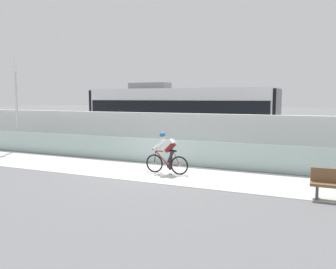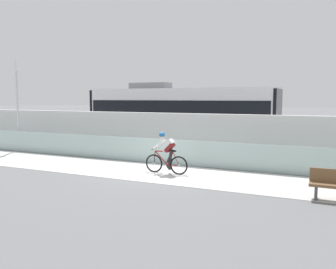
{
  "view_description": "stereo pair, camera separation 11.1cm",
  "coord_description": "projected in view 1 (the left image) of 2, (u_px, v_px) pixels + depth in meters",
  "views": [
    {
      "loc": [
        6.13,
        -12.06,
        2.92
      ],
      "look_at": [
        -0.27,
        2.35,
        1.25
      ],
      "focal_mm": 37.27,
      "sensor_mm": 36.0,
      "label": 1
    },
    {
      "loc": [
        6.23,
        -12.01,
        2.92
      ],
      "look_at": [
        -0.27,
        2.35,
        1.25
      ],
      "focal_mm": 37.27,
      "sensor_mm": 36.0,
      "label": 2
    }
  ],
  "objects": [
    {
      "name": "tram_rail_near",
      "position": [
        200.0,
        150.0,
        19.32
      ],
      "size": [
        32.0,
        0.08,
        0.01
      ],
      "primitive_type": "cube",
      "color": "#595654",
      "rests_on": "ground"
    },
    {
      "name": "lamp_post_antenna",
      "position": [
        16.0,
        91.0,
        19.13
      ],
      "size": [
        0.28,
        0.28,
        5.2
      ],
      "color": "gray",
      "rests_on": "ground"
    },
    {
      "name": "tram_rail_far",
      "position": [
        208.0,
        147.0,
        20.62
      ],
      "size": [
        32.0,
        0.08,
        0.01
      ],
      "primitive_type": "cube",
      "color": "#595654",
      "rests_on": "ground"
    },
    {
      "name": "cyclist_on_bike",
      "position": [
        167.0,
        154.0,
        13.37
      ],
      "size": [
        1.77,
        0.58,
        1.61
      ],
      "color": "black",
      "rests_on": "ground"
    },
    {
      "name": "tram",
      "position": [
        180.0,
        115.0,
        20.38
      ],
      "size": [
        11.06,
        2.54,
        3.81
      ],
      "color": "silver",
      "rests_on": "ground"
    },
    {
      "name": "glass_parapet",
      "position": [
        169.0,
        152.0,
        15.37
      ],
      "size": [
        32.0,
        0.05,
        1.09
      ],
      "primitive_type": "cube",
      "color": "#ADC6C1",
      "rests_on": "ground"
    },
    {
      "name": "bike_path_deck",
      "position": [
        150.0,
        172.0,
        13.74
      ],
      "size": [
        32.0,
        3.2,
        0.01
      ],
      "primitive_type": "cube",
      "color": "beige",
      "rests_on": "ground"
    },
    {
      "name": "ground_plane",
      "position": [
        150.0,
        172.0,
        13.74
      ],
      "size": [
        200.0,
        200.0,
        0.0
      ],
      "primitive_type": "plane",
      "color": "slate"
    },
    {
      "name": "concrete_barrier_wall",
      "position": [
        184.0,
        136.0,
        16.95
      ],
      "size": [
        32.0,
        0.36,
        2.17
      ],
      "primitive_type": "cube",
      "color": "silver",
      "rests_on": "ground"
    }
  ]
}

